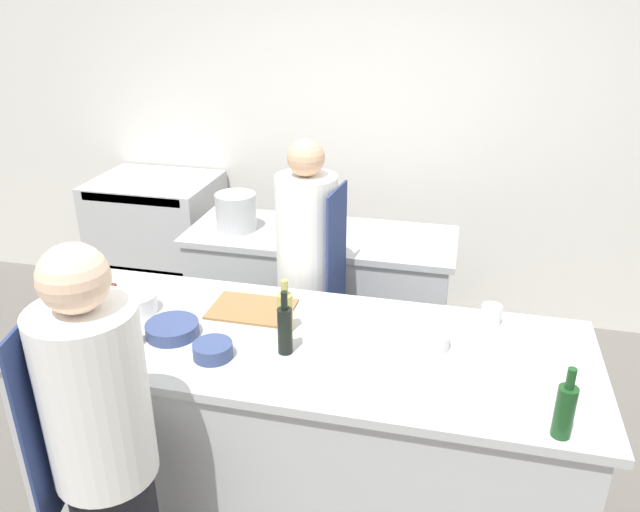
# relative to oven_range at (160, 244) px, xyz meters

# --- Properties ---
(ground_plane) EXTENTS (16.00, 16.00, 0.00)m
(ground_plane) POSITION_rel_oven_range_xyz_m (1.59, -1.73, -0.51)
(ground_plane) COLOR #605B56
(wall_back) EXTENTS (8.00, 0.06, 2.80)m
(wall_back) POSITION_rel_oven_range_xyz_m (1.59, 0.40, 0.89)
(wall_back) COLOR silver
(wall_back) RESTS_ON ground_plane
(prep_counter) EXTENTS (2.51, 0.93, 0.92)m
(prep_counter) POSITION_rel_oven_range_xyz_m (1.59, -1.73, -0.04)
(prep_counter) COLOR #B7BABC
(prep_counter) RESTS_ON ground_plane
(pass_counter) EXTENTS (1.66, 0.65, 0.92)m
(pass_counter) POSITION_rel_oven_range_xyz_m (1.38, -0.51, -0.04)
(pass_counter) COLOR #B7BABC
(pass_counter) RESTS_ON ground_plane
(oven_range) EXTENTS (0.87, 0.70, 1.02)m
(oven_range) POSITION_rel_oven_range_xyz_m (0.00, 0.00, 0.00)
(oven_range) COLOR #B7BABC
(oven_range) RESTS_ON ground_plane
(chef_at_prep_near) EXTENTS (0.40, 0.39, 1.64)m
(chef_at_prep_near) POSITION_rel_oven_range_xyz_m (1.06, -2.48, 0.31)
(chef_at_prep_near) COLOR black
(chef_at_prep_near) RESTS_ON ground_plane
(chef_at_stove) EXTENTS (0.35, 0.34, 1.64)m
(chef_at_stove) POSITION_rel_oven_range_xyz_m (1.43, -1.02, 0.32)
(chef_at_stove) COLOR black
(chef_at_stove) RESTS_ON ground_plane
(bottle_olive_oil) EXTENTS (0.08, 0.08, 0.32)m
(bottle_olive_oil) POSITION_rel_oven_range_xyz_m (0.87, -1.99, 0.54)
(bottle_olive_oil) COLOR #5B2319
(bottle_olive_oil) RESTS_ON prep_counter
(bottle_vinegar) EXTENTS (0.06, 0.06, 0.29)m
(bottle_vinegar) POSITION_rel_oven_range_xyz_m (1.55, -1.83, 0.53)
(bottle_vinegar) COLOR black
(bottle_vinegar) RESTS_ON prep_counter
(bottle_wine) EXTENTS (0.07, 0.07, 0.27)m
(bottle_wine) POSITION_rel_oven_range_xyz_m (2.62, -2.12, 0.52)
(bottle_wine) COLOR #19471E
(bottle_wine) RESTS_ON prep_counter
(bottle_cooking_oil) EXTENTS (0.07, 0.07, 0.25)m
(bottle_cooking_oil) POSITION_rel_oven_range_xyz_m (1.50, -1.66, 0.51)
(bottle_cooking_oil) COLOR #B2A84C
(bottle_cooking_oil) RESTS_ON prep_counter
(bowl_mixing_large) EXTENTS (0.17, 0.17, 0.06)m
(bowl_mixing_large) POSITION_rel_oven_range_xyz_m (1.26, -1.94, 0.45)
(bowl_mixing_large) COLOR navy
(bowl_mixing_large) RESTS_ON prep_counter
(bowl_prep_small) EXTENTS (0.17, 0.17, 0.07)m
(bowl_prep_small) POSITION_rel_oven_range_xyz_m (2.13, -1.65, 0.45)
(bowl_prep_small) COLOR white
(bowl_prep_small) RESTS_ON prep_counter
(bowl_ceramic_blue) EXTENTS (0.19, 0.19, 0.09)m
(bowl_ceramic_blue) POSITION_rel_oven_range_xyz_m (0.76, -1.66, 0.46)
(bowl_ceramic_blue) COLOR white
(bowl_ceramic_blue) RESTS_ON prep_counter
(bowl_wooden_salad) EXTENTS (0.23, 0.23, 0.06)m
(bowl_wooden_salad) POSITION_rel_oven_range_xyz_m (1.02, -1.82, 0.45)
(bowl_wooden_salad) COLOR navy
(bowl_wooden_salad) RESTS_ON prep_counter
(cup) EXTENTS (0.09, 0.09, 0.09)m
(cup) POSITION_rel_oven_range_xyz_m (2.39, -1.39, 0.46)
(cup) COLOR white
(cup) RESTS_ON prep_counter
(cutting_board) EXTENTS (0.39, 0.28, 0.01)m
(cutting_board) POSITION_rel_oven_range_xyz_m (1.29, -1.52, 0.42)
(cutting_board) COLOR olive
(cutting_board) RESTS_ON prep_counter
(stockpot) EXTENTS (0.25, 0.25, 0.23)m
(stockpot) POSITION_rel_oven_range_xyz_m (0.85, -0.55, 0.53)
(stockpot) COLOR #B7BABC
(stockpot) RESTS_ON pass_counter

